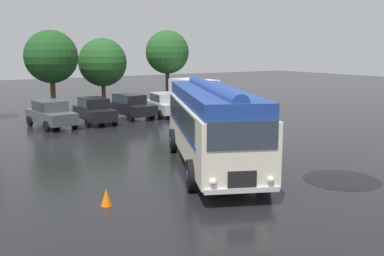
{
  "coord_description": "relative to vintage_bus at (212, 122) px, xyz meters",
  "views": [
    {
      "loc": [
        -10.6,
        -14.5,
        4.85
      ],
      "look_at": [
        -0.14,
        1.85,
        1.4
      ],
      "focal_mm": 42.0,
      "sensor_mm": 36.0,
      "label": 1
    }
  ],
  "objects": [
    {
      "name": "car_far_right",
      "position": [
        5.34,
        13.53,
        -1.05
      ],
      "size": [
        2.38,
        4.39,
        1.66
      ],
      "color": "#B7BABF",
      "rests_on": "ground"
    },
    {
      "name": "car_mid_left",
      "position": [
        -0.16,
        13.16,
        -1.05
      ],
      "size": [
        2.09,
        4.27,
        1.66
      ],
      "color": "black",
      "rests_on": "ground"
    },
    {
      "name": "tree_centre",
      "position": [
        -1.5,
        18.1,
        2.36
      ],
      "size": [
        3.81,
        3.81,
        6.17
      ],
      "color": "#4C3823",
      "rests_on": "ground"
    },
    {
      "name": "tree_far_right",
      "position": [
        8.17,
        18.18,
        2.69
      ],
      "size": [
        3.61,
        3.61,
        6.35
      ],
      "color": "#4C3823",
      "rests_on": "ground"
    },
    {
      "name": "car_mid_right",
      "position": [
        2.79,
        13.95,
        -1.05
      ],
      "size": [
        2.41,
        4.4,
        1.66
      ],
      "color": "black",
      "rests_on": "ground"
    },
    {
      "name": "box_van",
      "position": [
        8.45,
        13.65,
        -0.53
      ],
      "size": [
        2.74,
        5.92,
        2.5
      ],
      "color": "silver",
      "rests_on": "ground"
    },
    {
      "name": "puddle_patch",
      "position": [
        2.97,
        -4.24,
        -1.89
      ],
      "size": [
        2.85,
        2.85,
        0.01
      ],
      "primitive_type": "cylinder",
      "color": "black",
      "rests_on": "ground"
    },
    {
      "name": "tree_right_of_centre",
      "position": [
        2.85,
        19.07,
        1.91
      ],
      "size": [
        3.81,
        3.81,
        5.67
      ],
      "color": "#4C3823",
      "rests_on": "ground"
    },
    {
      "name": "traffic_cone",
      "position": [
        -5.49,
        -2.12,
        -1.62
      ],
      "size": [
        0.36,
        0.36,
        0.55
      ],
      "primitive_type": "cone",
      "color": "orange",
      "rests_on": "ground"
    },
    {
      "name": "car_near_left",
      "position": [
        -2.96,
        13.2,
        -1.05
      ],
      "size": [
        2.38,
        4.39,
        1.66
      ],
      "color": "#4C5156",
      "rests_on": "ground"
    },
    {
      "name": "ground_plane",
      "position": [
        0.15,
        -0.34,
        -1.89
      ],
      "size": [
        120.0,
        120.0,
        0.0
      ],
      "primitive_type": "plane",
      "color": "black"
    },
    {
      "name": "vintage_bus",
      "position": [
        0.0,
        0.0,
        0.0
      ],
      "size": [
        6.4,
        10.2,
        3.49
      ],
      "color": "silver",
      "rests_on": "ground"
    }
  ]
}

